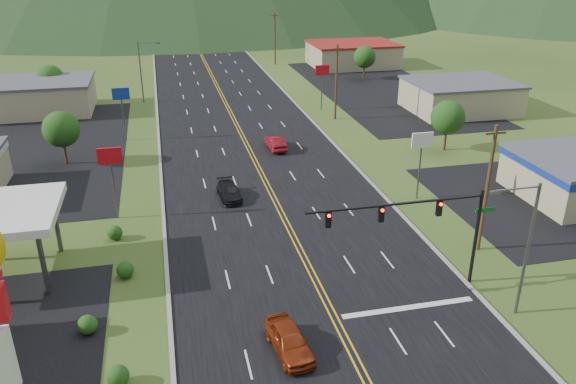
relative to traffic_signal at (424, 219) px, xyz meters
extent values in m
cylinder|color=black|center=(4.02, 0.00, -1.83)|extent=(0.24, 0.24, 7.00)
cylinder|color=black|center=(-1.98, 0.00, 1.27)|extent=(12.00, 0.18, 0.18)
cube|color=#0C591E|center=(4.42, 0.00, 0.17)|extent=(1.40, 0.06, 0.30)
cube|color=black|center=(1.02, 0.00, 0.67)|extent=(0.35, 0.28, 1.05)
sphere|color=#FF0C05|center=(1.02, -0.18, 1.02)|extent=(0.22, 0.22, 0.22)
cube|color=black|center=(-2.98, 0.00, 0.67)|extent=(0.35, 0.28, 1.05)
sphere|color=#FF0C05|center=(-2.98, -0.18, 1.02)|extent=(0.22, 0.22, 0.22)
cube|color=black|center=(-6.48, 0.00, 0.67)|extent=(0.35, 0.28, 1.05)
sphere|color=#FF0C05|center=(-6.48, -0.18, 1.02)|extent=(0.22, 0.22, 0.22)
cylinder|color=#59595E|center=(5.02, -4.00, -0.83)|extent=(0.20, 0.20, 9.00)
cylinder|color=#59595E|center=(3.58, -4.00, 3.47)|extent=(2.88, 0.12, 0.12)
cube|color=#59595E|center=(2.14, -4.00, 3.37)|extent=(0.60, 0.25, 0.18)
cylinder|color=#59595E|center=(-18.48, 56.00, -0.83)|extent=(0.20, 0.20, 9.00)
cylinder|color=#59595E|center=(-17.04, 56.00, 3.47)|extent=(2.88, 0.12, 0.12)
cube|color=#59595E|center=(-15.60, 56.00, 3.37)|extent=(0.60, 0.25, 0.18)
cylinder|color=#59595E|center=(-24.48, 5.00, -2.83)|extent=(0.36, 0.36, 5.00)
cylinder|color=#59595E|center=(-24.48, 11.00, -2.83)|extent=(0.36, 0.36, 5.00)
cube|color=tan|center=(-34.48, 54.00, -3.23)|extent=(18.00, 11.00, 4.20)
cube|color=#4C4C51|center=(-34.48, 54.00, -0.98)|extent=(18.40, 11.40, 0.30)
cube|color=tan|center=(25.52, 41.00, -3.33)|extent=(14.00, 11.00, 4.00)
cube|color=#4C4C51|center=(25.52, 41.00, -1.18)|extent=(14.40, 11.40, 0.30)
cube|color=tan|center=(21.52, 76.00, -3.23)|extent=(16.00, 12.00, 4.20)
cube|color=maroon|center=(21.52, 76.00, -0.98)|extent=(16.40, 12.40, 0.30)
cylinder|color=#59595E|center=(-20.48, 16.00, -2.83)|extent=(0.16, 0.16, 5.00)
cube|color=red|center=(-20.48, 16.00, 0.37)|extent=(2.00, 0.18, 1.40)
cylinder|color=#59595E|center=(-20.48, 38.00, -2.83)|extent=(0.16, 0.16, 5.00)
cube|color=navy|center=(-20.48, 38.00, 0.37)|extent=(2.00, 0.18, 1.40)
cylinder|color=#59595E|center=(6.52, 14.00, -2.83)|extent=(0.16, 0.16, 5.00)
cube|color=white|center=(6.52, 14.00, 0.37)|extent=(2.00, 0.18, 1.40)
cylinder|color=#59595E|center=(6.52, 46.00, -2.83)|extent=(0.16, 0.16, 5.00)
cube|color=red|center=(6.52, 46.00, 0.37)|extent=(2.00, 0.18, 1.40)
cylinder|color=#382314|center=(-26.48, 31.00, -3.83)|extent=(0.30, 0.30, 3.00)
sphere|color=#1B4313|center=(-26.48, 31.00, -1.43)|extent=(3.84, 3.84, 3.84)
cylinder|color=#382314|center=(-31.48, 58.00, -3.83)|extent=(0.30, 0.30, 3.00)
sphere|color=#1B4313|center=(-31.48, 58.00, -1.43)|extent=(3.84, 3.84, 3.84)
cylinder|color=#382314|center=(15.52, 26.00, -3.83)|extent=(0.30, 0.30, 3.00)
sphere|color=#1B4313|center=(15.52, 26.00, -1.43)|extent=(3.84, 3.84, 3.84)
cylinder|color=#382314|center=(19.52, 64.00, -3.83)|extent=(0.30, 0.30, 3.00)
sphere|color=#1B4313|center=(19.52, 64.00, -1.43)|extent=(3.84, 3.84, 3.84)
cylinder|color=#382314|center=(7.02, 4.00, -0.33)|extent=(0.28, 0.28, 10.00)
cube|color=#382314|center=(7.02, 4.00, 4.07)|extent=(1.60, 0.12, 0.12)
cylinder|color=#382314|center=(7.02, 41.00, -0.33)|extent=(0.28, 0.28, 10.00)
cube|color=#382314|center=(7.02, 41.00, 4.07)|extent=(1.60, 0.12, 0.12)
cylinder|color=#382314|center=(7.02, 81.00, -0.33)|extent=(0.28, 0.28, 10.00)
cube|color=#382314|center=(7.02, 81.00, 4.07)|extent=(1.60, 0.12, 0.12)
cylinder|color=#382314|center=(7.02, 121.00, -0.33)|extent=(0.28, 0.28, 10.00)
imported|color=maroon|center=(-9.99, -4.43, -4.55)|extent=(2.44, 4.79, 1.56)
imported|color=black|center=(-10.53, 17.90, -4.67)|extent=(2.13, 4.64, 1.32)
imported|color=maroon|center=(-3.47, 30.58, -4.57)|extent=(1.87, 4.71, 1.53)
camera|label=1|loc=(-15.93, -29.81, 16.17)|focal=35.00mm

